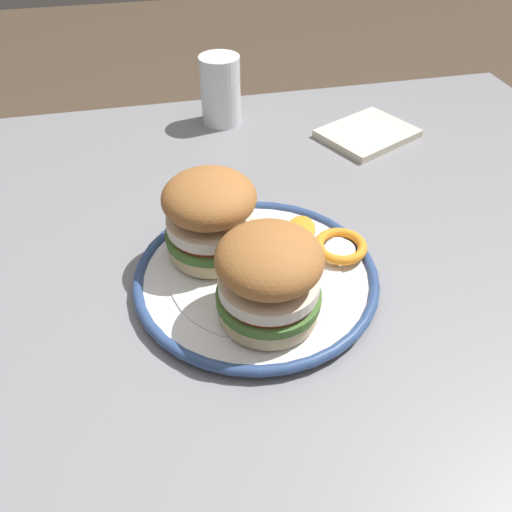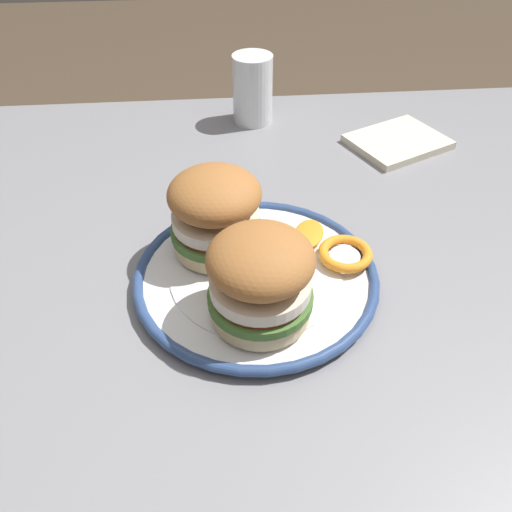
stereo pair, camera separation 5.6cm
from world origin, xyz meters
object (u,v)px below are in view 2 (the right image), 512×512
(dining_table, at_px, (292,341))
(sandwich_half_left, at_px, (260,277))
(drinking_glass, at_px, (253,94))
(dinner_plate, at_px, (256,276))
(sandwich_half_right, at_px, (216,211))

(dining_table, distance_m, sandwich_half_left, 0.18)
(dining_table, xyz_separation_m, drinking_glass, (-0.02, 0.41, 0.15))
(sandwich_half_left, distance_m, drinking_glass, 0.47)
(sandwich_half_left, bearing_deg, dinner_plate, 88.93)
(dinner_plate, distance_m, sandwich_half_left, 0.09)
(dinner_plate, distance_m, drinking_glass, 0.41)
(dinner_plate, bearing_deg, sandwich_half_left, -91.07)
(sandwich_half_left, height_order, drinking_glass, sandwich_half_left)
(dining_table, relative_size, sandwich_half_left, 8.30)
(sandwich_half_left, bearing_deg, dining_table, 49.19)
(sandwich_half_left, height_order, sandwich_half_right, same)
(dining_table, relative_size, sandwich_half_right, 7.85)
(dining_table, xyz_separation_m, sandwich_half_left, (-0.05, -0.05, 0.17))
(sandwich_half_right, relative_size, drinking_glass, 1.27)
(dinner_plate, bearing_deg, dining_table, -12.37)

